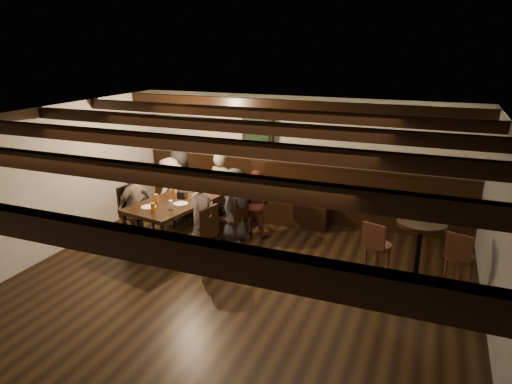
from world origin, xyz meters
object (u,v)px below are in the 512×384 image
at_px(chair_left_far, 137,224).
at_px(high_top_table, 418,248).
at_px(bar_stool_left, 376,270).
at_px(chair_right_far, 202,243).
at_px(person_bench_right, 256,202).
at_px(person_right_far, 202,219).
at_px(person_right_near, 235,205).
at_px(dining_table, 185,201).
at_px(person_left_far, 135,205).
at_px(chair_left_near, 172,209).
at_px(bar_stool_right, 456,282).
at_px(person_bench_centre, 221,188).
at_px(person_bench_left, 180,183).
at_px(person_left_near, 170,191).
at_px(chair_right_near, 234,226).

relative_size(chair_left_far, high_top_table, 0.88).
bearing_deg(bar_stool_left, chair_right_far, -165.55).
distance_m(person_bench_right, person_right_far, 1.36).
bearing_deg(person_right_near, bar_stool_left, -101.91).
bearing_deg(person_right_near, dining_table, 120.96).
bearing_deg(person_right_far, chair_right_far, 90.00).
xyz_separation_m(person_left_far, person_right_near, (1.64, 0.61, 0.02)).
xyz_separation_m(person_bench_right, person_right_far, (-0.39, -1.30, 0.10)).
bearing_deg(chair_left_near, bar_stool_right, 86.25).
height_order(person_bench_centre, bar_stool_right, person_bench_centre).
bearing_deg(chair_left_near, high_top_table, 86.61).
xyz_separation_m(person_bench_right, high_top_table, (2.82, -1.26, 0.13)).
bearing_deg(dining_table, high_top_table, 2.59).
height_order(dining_table, bar_stool_left, bar_stool_left).
bearing_deg(person_left_far, person_bench_left, -173.66).
bearing_deg(chair_left_far, chair_right_far, 90.00).
bearing_deg(person_left_near, person_bench_right, 105.26).
xyz_separation_m(chair_left_far, high_top_table, (4.66, -0.22, 0.43)).
distance_m(person_right_near, bar_stool_right, 3.69).
relative_size(person_bench_centre, high_top_table, 1.24).
height_order(chair_left_near, bar_stool_left, bar_stool_left).
distance_m(person_left_far, person_right_near, 1.75).
distance_m(chair_right_far, person_right_near, 0.98).
bearing_deg(dining_table, person_bench_centre, 90.00).
bearing_deg(chair_right_near, person_right_near, -90.00).
bearing_deg(chair_right_far, dining_table, 57.97).
bearing_deg(person_bench_centre, chair_right_near, 140.12).
bearing_deg(high_top_table, person_bench_left, 160.94).
bearing_deg(person_left_near, chair_left_near, 90.00).
xyz_separation_m(person_bench_left, person_bench_right, (1.77, -0.33, -0.07)).
height_order(chair_left_far, chair_right_far, chair_left_far).
xyz_separation_m(chair_right_near, person_left_far, (-1.61, -0.62, 0.38)).
height_order(person_bench_left, person_left_near, person_bench_left).
relative_size(chair_right_near, person_bench_left, 0.64).
height_order(chair_left_near, person_bench_right, person_bench_right).
distance_m(dining_table, chair_right_near, 0.97).
bearing_deg(person_bench_centre, person_bench_left, 9.46).
xyz_separation_m(chair_right_near, high_top_table, (3.08, -0.85, 0.47)).
xyz_separation_m(person_left_far, bar_stool_right, (5.18, -0.39, -0.22)).
bearing_deg(person_bench_left, person_right_near, 164.74).
height_order(chair_right_near, person_right_far, person_right_far).
bearing_deg(person_right_far, dining_table, 59.04).
bearing_deg(bar_stool_left, high_top_table, 40.29).
bearing_deg(chair_left_far, person_bench_centre, 154.34).
bearing_deg(chair_right_far, person_bench_centre, 25.62).
distance_m(chair_left_near, person_right_near, 1.52).
xyz_separation_m(chair_right_near, person_bench_centre, (-0.60, 0.72, 0.43)).
height_order(chair_right_near, bar_stool_left, bar_stool_left).
bearing_deg(bar_stool_right, chair_left_far, -168.33).
bearing_deg(bar_stool_right, bar_stool_left, -161.25).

